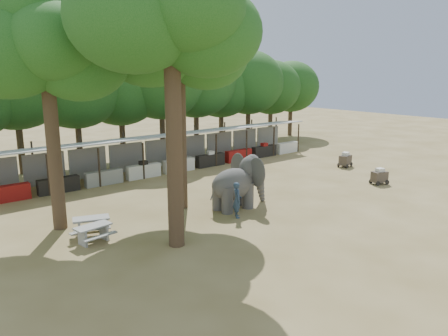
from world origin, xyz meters
TOP-DOWN VIEW (x-y plane):
  - ground at (0.00, 0.00)m, footprint 100.00×100.00m
  - vendor_stalls at (-0.00, 13.84)m, footprint 28.00×2.99m
  - yard_tree_left at (-9.13, 7.19)m, footprint 7.10×6.90m
  - yard_tree_center at (-6.13, 2.19)m, footprint 7.10×6.90m
  - yard_tree_back at (-3.13, 6.19)m, footprint 7.10×6.90m
  - backdrop_trees at (0.00, 19.00)m, footprint 46.46×5.95m
  - elephant at (-0.67, 4.14)m, footprint 3.52×2.72m
  - handler at (-1.81, 3.02)m, footprint 0.69×0.76m
  - picnic_table_near at (-8.52, 4.43)m, footprint 1.65×1.53m
  - picnic_table_far at (-8.20, 5.37)m, footprint 1.91×1.82m
  - cart_front at (9.22, 2.05)m, footprint 1.19×0.94m
  - cart_back at (11.75, 6.39)m, footprint 1.26×0.96m

SIDE VIEW (x-z plane):
  - ground at x=0.00m, z-range 0.00..0.00m
  - picnic_table_near at x=-8.52m, z-range 0.11..0.86m
  - picnic_table_far at x=-8.20m, z-range 0.12..0.88m
  - cart_front at x=9.22m, z-range -0.01..1.01m
  - cart_back at x=11.75m, z-range -0.01..1.09m
  - handler at x=-1.81m, z-range 0.00..1.76m
  - vendor_stalls at x=0.00m, z-range -0.22..2.58m
  - elephant at x=-0.67m, z-range 0.00..2.71m
  - backdrop_trees at x=0.00m, z-range 1.35..9.68m
  - yard_tree_left at x=-9.13m, z-range 2.69..13.71m
  - yard_tree_back at x=-3.13m, z-range 2.86..14.22m
  - yard_tree_center at x=-6.13m, z-range 3.19..15.23m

